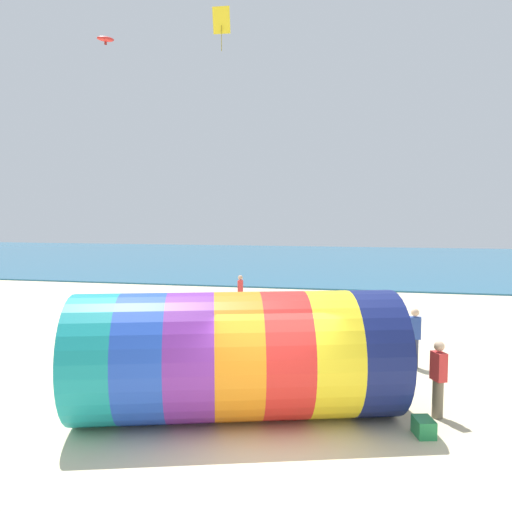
# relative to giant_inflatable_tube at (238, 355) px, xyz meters

# --- Properties ---
(ground_plane) EXTENTS (120.00, 120.00, 0.00)m
(ground_plane) POSITION_rel_giant_inflatable_tube_xyz_m (1.03, -1.58, -1.40)
(ground_plane) COLOR beige
(sea) EXTENTS (120.00, 40.00, 0.10)m
(sea) POSITION_rel_giant_inflatable_tube_xyz_m (1.03, 39.28, -1.35)
(sea) COLOR #236084
(sea) RESTS_ON ground
(giant_inflatable_tube) EXTENTS (7.56, 4.73, 2.80)m
(giant_inflatable_tube) POSITION_rel_giant_inflatable_tube_xyz_m (0.00, 0.00, 0.00)
(giant_inflatable_tube) COLOR teal
(giant_inflatable_tube) RESTS_ON ground
(kite_handler) EXTENTS (0.35, 0.42, 1.73)m
(kite_handler) POSITION_rel_giant_inflatable_tube_xyz_m (4.34, 0.88, -0.51)
(kite_handler) COLOR #726651
(kite_handler) RESTS_ON ground
(kite_red_parafoil) EXTENTS (0.83, 0.73, 0.42)m
(kite_red_parafoil) POSITION_rel_giant_inflatable_tube_xyz_m (-9.19, 11.44, 11.24)
(kite_red_parafoil) COLOR red
(kite_yellow_diamond) EXTENTS (0.82, 0.31, 1.96)m
(kite_yellow_diamond) POSITION_rel_giant_inflatable_tube_xyz_m (-3.87, 12.41, 12.00)
(kite_yellow_diamond) COLOR yellow
(bystander_near_water) EXTENTS (0.26, 0.38, 1.68)m
(bystander_near_water) POSITION_rel_giant_inflatable_tube_xyz_m (-2.90, 11.99, -0.54)
(bystander_near_water) COLOR #726651
(bystander_near_water) RESTS_ON ground
(bystander_mid_beach) EXTENTS (0.38, 0.25, 1.77)m
(bystander_mid_beach) POSITION_rel_giant_inflatable_tube_xyz_m (4.19, 4.58, -0.49)
(bystander_mid_beach) COLOR #383D56
(bystander_mid_beach) RESTS_ON ground
(cooler_box) EXTENTS (0.48, 0.59, 0.36)m
(cooler_box) POSITION_rel_giant_inflatable_tube_xyz_m (3.93, -0.14, -1.22)
(cooler_box) COLOR #268C4C
(cooler_box) RESTS_ON ground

